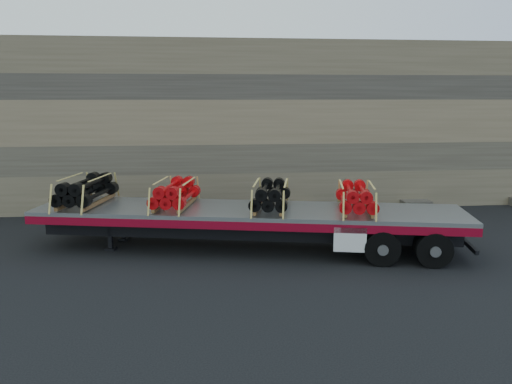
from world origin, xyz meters
TOP-DOWN VIEW (x-y plane):
  - ground at (0.00, 0.00)m, footprint 120.00×120.00m
  - rock_wall at (0.00, 6.50)m, footprint 44.00×3.00m
  - trailer at (-0.66, -0.24)m, footprint 13.47×5.30m
  - bundle_front at (-5.77, 0.88)m, footprint 1.70×2.63m
  - bundle_midfront at (-2.91, 0.25)m, footprint 1.57×2.42m
  - bundle_midrear at (0.03, -0.39)m, footprint 1.56×2.41m
  - bundle_rear at (2.55, -0.94)m, footprint 1.54×2.38m

SIDE VIEW (x-z plane):
  - ground at x=0.00m, z-range 0.00..0.00m
  - trailer at x=-0.66m, z-range 0.00..1.32m
  - bundle_rear at x=2.55m, z-range 1.32..2.10m
  - bundle_midrear at x=0.03m, z-range 1.32..2.11m
  - bundle_midfront at x=-2.91m, z-range 1.32..2.12m
  - bundle_front at x=-5.77m, z-range 1.32..2.18m
  - rock_wall at x=0.00m, z-range 0.00..7.00m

